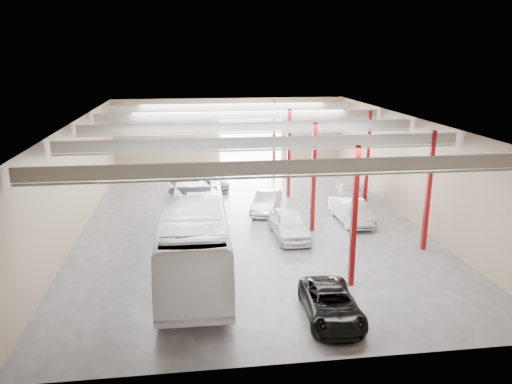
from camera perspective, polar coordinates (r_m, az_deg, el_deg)
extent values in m
cube|color=#404044|center=(33.89, -0.67, -3.54)|extent=(22.00, 32.00, 0.01)
cube|color=#A8A8A3|center=(32.28, -0.71, 8.28)|extent=(22.00, 32.00, 0.12)
cube|color=#746148|center=(48.54, -2.99, 6.54)|extent=(22.00, 0.12, 7.00)
cube|color=#746148|center=(17.94, 5.60, -9.55)|extent=(22.00, 0.12, 7.00)
cube|color=#746148|center=(33.45, -19.75, 1.52)|extent=(0.12, 32.00, 7.00)
cube|color=#746148|center=(35.90, 17.04, 2.67)|extent=(0.12, 32.00, 7.00)
cube|color=white|center=(48.76, -0.61, 5.41)|extent=(6.00, 0.20, 5.00)
cube|color=maroon|center=(24.31, 11.16, -2.94)|extent=(0.25, 0.25, 7.00)
cube|color=maroon|center=(31.68, 6.59, 1.59)|extent=(0.25, 0.25, 7.00)
cube|color=maroon|center=(39.30, 3.77, 4.39)|extent=(0.25, 0.25, 7.00)
cube|color=maroon|center=(46.07, 2.06, 6.07)|extent=(0.25, 0.25, 7.00)
cube|color=maroon|center=(30.02, 19.09, 0.04)|extent=(0.25, 0.25, 7.00)
cube|color=maroon|center=(38.95, 12.62, 3.95)|extent=(0.25, 0.25, 7.00)
cube|color=#A6A6A1|center=(20.66, 3.32, 2.85)|extent=(21.60, 0.15, 0.60)
cube|color=#A6A6A1|center=(20.76, 3.30, 1.77)|extent=(21.60, 0.10, 0.10)
cube|color=#A6A6A1|center=(26.47, 0.87, 5.68)|extent=(21.60, 0.15, 0.60)
cube|color=#A6A6A1|center=(26.54, 0.87, 4.83)|extent=(21.60, 0.10, 0.10)
cube|color=#A6A6A1|center=(32.34, -0.71, 7.49)|extent=(21.60, 0.15, 0.60)
cube|color=#A6A6A1|center=(32.40, -0.70, 6.79)|extent=(21.60, 0.10, 0.10)
cube|color=#A6A6A1|center=(38.25, -1.81, 8.74)|extent=(21.60, 0.15, 0.60)
cube|color=#A6A6A1|center=(38.30, -1.80, 8.14)|extent=(21.60, 0.10, 0.10)
cube|color=#A6A6A1|center=(44.19, -2.61, 9.65)|extent=(21.60, 0.15, 0.60)
cube|color=#A6A6A1|center=(44.23, -2.61, 9.13)|extent=(21.60, 0.10, 0.10)
imported|color=white|center=(26.70, -7.10, -4.56)|extent=(3.49, 14.09, 3.91)
imported|color=black|center=(22.25, 8.60, -12.54)|extent=(2.46, 4.95, 1.35)
imported|color=white|center=(31.13, 3.85, -3.69)|extent=(2.12, 5.00, 1.69)
imported|color=#A3A3A7|center=(35.92, 1.20, -1.19)|extent=(3.00, 4.75, 1.48)
imported|color=slate|center=(42.59, -4.90, 1.42)|extent=(2.56, 5.21, 1.46)
imported|color=#AAABAF|center=(34.43, 10.84, -2.08)|extent=(1.92, 5.04, 1.64)
imported|color=silver|center=(39.61, 10.53, 0.26)|extent=(2.90, 5.10, 1.63)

